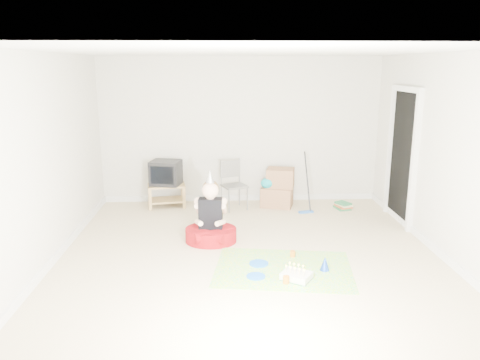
{
  "coord_description": "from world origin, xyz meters",
  "views": [
    {
      "loc": [
        -0.38,
        -5.85,
        2.44
      ],
      "look_at": [
        -0.1,
        0.4,
        0.9
      ],
      "focal_mm": 35.0,
      "sensor_mm": 36.0,
      "label": 1
    }
  ],
  "objects_px": {
    "birthday_cake": "(296,276)",
    "crt_tv": "(166,173)",
    "cardboard_boxes": "(278,188)",
    "seated_woman": "(211,226)",
    "tv_stand": "(167,193)",
    "folding_chair": "(234,186)"
  },
  "relations": [
    {
      "from": "crt_tv",
      "to": "folding_chair",
      "type": "distance_m",
      "value": 1.22
    },
    {
      "from": "cardboard_boxes",
      "to": "birthday_cake",
      "type": "relative_size",
      "value": 1.67
    },
    {
      "from": "folding_chair",
      "to": "birthday_cake",
      "type": "relative_size",
      "value": 2.09
    },
    {
      "from": "tv_stand",
      "to": "folding_chair",
      "type": "bearing_deg",
      "value": -9.46
    },
    {
      "from": "tv_stand",
      "to": "cardboard_boxes",
      "type": "relative_size",
      "value": 1.02
    },
    {
      "from": "crt_tv",
      "to": "tv_stand",
      "type": "bearing_deg",
      "value": -50.96
    },
    {
      "from": "crt_tv",
      "to": "seated_woman",
      "type": "height_order",
      "value": "seated_woman"
    },
    {
      "from": "cardboard_boxes",
      "to": "seated_woman",
      "type": "xyz_separation_m",
      "value": [
        -1.15,
        -1.67,
        -0.1
      ]
    },
    {
      "from": "tv_stand",
      "to": "seated_woman",
      "type": "relative_size",
      "value": 0.67
    },
    {
      "from": "birthday_cake",
      "to": "crt_tv",
      "type": "bearing_deg",
      "value": 121.24
    },
    {
      "from": "cardboard_boxes",
      "to": "seated_woman",
      "type": "relative_size",
      "value": 0.65
    },
    {
      "from": "folding_chair",
      "to": "birthday_cake",
      "type": "height_order",
      "value": "folding_chair"
    },
    {
      "from": "folding_chair",
      "to": "seated_woman",
      "type": "height_order",
      "value": "seated_woman"
    },
    {
      "from": "tv_stand",
      "to": "cardboard_boxes",
      "type": "height_order",
      "value": "cardboard_boxes"
    },
    {
      "from": "cardboard_boxes",
      "to": "birthday_cake",
      "type": "xyz_separation_m",
      "value": [
        -0.14,
        -2.94,
        -0.28
      ]
    },
    {
      "from": "tv_stand",
      "to": "seated_woman",
      "type": "bearing_deg",
      "value": -65.08
    },
    {
      "from": "crt_tv",
      "to": "birthday_cake",
      "type": "relative_size",
      "value": 1.22
    },
    {
      "from": "tv_stand",
      "to": "birthday_cake",
      "type": "relative_size",
      "value": 1.71
    },
    {
      "from": "seated_woman",
      "to": "birthday_cake",
      "type": "height_order",
      "value": "seated_woman"
    },
    {
      "from": "folding_chair",
      "to": "cardboard_boxes",
      "type": "relative_size",
      "value": 1.25
    },
    {
      "from": "cardboard_boxes",
      "to": "folding_chair",
      "type": "bearing_deg",
      "value": -170.25
    },
    {
      "from": "tv_stand",
      "to": "crt_tv",
      "type": "relative_size",
      "value": 1.4
    }
  ]
}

